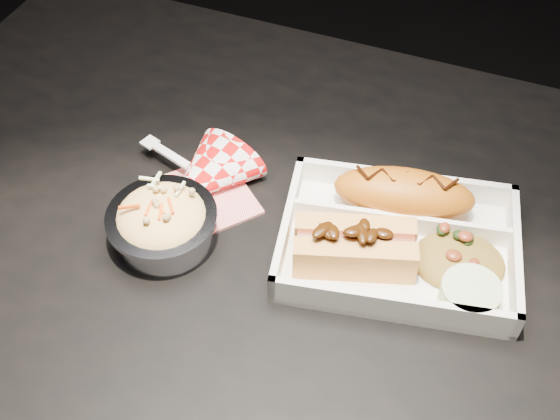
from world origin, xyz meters
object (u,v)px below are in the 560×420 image
object	(u,v)px
hotdog	(355,245)
napkin_fork	(204,179)
dining_table	(316,309)
fried_pastry	(404,193)
food_tray	(397,245)
foil_coleslaw_cup	(162,221)

from	to	relation	value
hotdog	napkin_fork	distance (m)	0.20
dining_table	fried_pastry	bearing A→B (deg)	58.36
food_tray	napkin_fork	xyz separation A→B (m)	(-0.24, 0.01, 0.01)
food_tray	fried_pastry	bearing A→B (deg)	90.00
hotdog	food_tray	bearing A→B (deg)	23.93
fried_pastry	hotdog	bearing A→B (deg)	-107.62
fried_pastry	hotdog	world-z (taller)	hotdog
foil_coleslaw_cup	dining_table	bearing A→B (deg)	10.91
fried_pastry	foil_coleslaw_cup	world-z (taller)	foil_coleslaw_cup
dining_table	napkin_fork	xyz separation A→B (m)	(-0.16, 0.05, 0.11)
food_tray	napkin_fork	distance (m)	0.24
fried_pastry	foil_coleslaw_cup	xyz separation A→B (m)	(-0.23, -0.13, -0.00)
food_tray	foil_coleslaw_cup	bearing A→B (deg)	-173.08
hotdog	napkin_fork	size ratio (longest dim) A/B	0.78
fried_pastry	food_tray	bearing A→B (deg)	-78.86
food_tray	hotdog	world-z (taller)	hotdog
hotdog	napkin_fork	bearing A→B (deg)	149.78
dining_table	hotdog	xyz separation A→B (m)	(0.03, 0.01, 0.12)
hotdog	napkin_fork	world-z (taller)	napkin_fork
fried_pastry	dining_table	bearing A→B (deg)	-121.64
dining_table	food_tray	world-z (taller)	food_tray
dining_table	foil_coleslaw_cup	bearing A→B (deg)	-169.09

